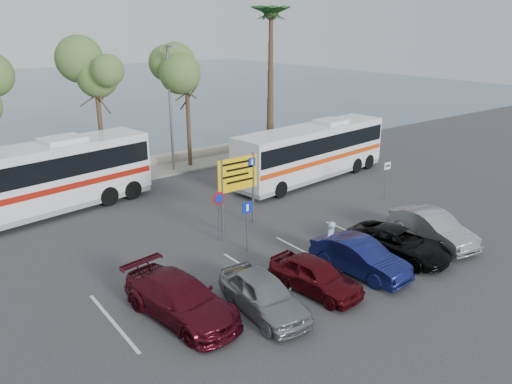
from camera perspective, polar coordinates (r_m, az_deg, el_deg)
ground at (r=21.44m, az=0.69°, el=-7.28°), size 120.00×120.00×0.00m
kerb_strip at (r=32.89m, az=-14.33°, el=1.65°), size 44.00×2.40×0.15m
seawall at (r=34.62m, az=-15.66°, el=2.77°), size 48.00×0.80×0.60m
tree_mid at (r=31.14m, az=-17.91°, el=12.78°), size 3.20×3.20×8.00m
tree_right at (r=33.64m, az=-7.95°, el=13.02°), size 3.20×3.20×7.40m
palm_tree at (r=37.39m, az=1.74°, el=19.42°), size 4.80×4.80×11.20m
street_lamp_right at (r=32.71m, az=-9.74°, el=10.01°), size 0.45×1.15×8.01m
direction_sign at (r=23.50m, az=-2.09°, el=1.45°), size 2.20×0.12×3.60m
sign_no_stop at (r=22.30m, az=-4.26°, el=-1.87°), size 0.60×0.08×2.35m
sign_parking at (r=21.32m, az=-1.02°, el=-3.13°), size 0.50×0.07×2.25m
sign_taxi at (r=28.45m, az=14.68°, el=1.80°), size 0.50×0.07×2.20m
lane_markings at (r=20.11m, az=-0.16°, el=-9.13°), size 12.02×4.20×0.01m
coach_bus_left at (r=27.38m, az=-24.24°, el=0.89°), size 12.66×4.73×3.86m
coach_bus_right at (r=31.52m, az=6.40°, el=4.39°), size 11.73×3.80×3.59m
car_silver_a at (r=17.26m, az=0.87°, el=-11.60°), size 1.93×4.15×1.38m
car_blue at (r=20.22m, az=11.79°, el=-7.26°), size 1.80×4.24×1.36m
car_maroon at (r=17.17m, az=-8.61°, el=-11.97°), size 2.68×5.02×1.39m
car_red at (r=18.66m, az=6.79°, el=-9.42°), size 1.96×3.90×1.28m
suv_black at (r=21.96m, az=15.98°, el=-5.63°), size 2.70×4.69×1.23m
car_silver_b at (r=23.77m, az=19.56°, el=-3.86°), size 2.25×4.52×1.42m
pedestrian_near at (r=20.93m, az=8.43°, el=-5.57°), size 0.74×0.64×1.72m
pedestrian_far at (r=28.68m, az=0.99°, el=1.43°), size 0.95×1.05×1.76m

